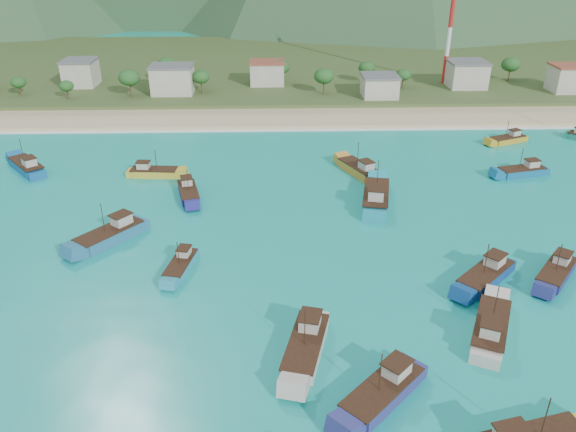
{
  "coord_description": "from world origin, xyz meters",
  "views": [
    {
      "loc": [
        -3.86,
        -59.13,
        42.05
      ],
      "look_at": [
        -1.62,
        18.0,
        3.0
      ],
      "focal_mm": 35.0,
      "sensor_mm": 36.0,
      "label": 1
    }
  ],
  "objects_px": {
    "boat_14": "(27,167)",
    "boat_30": "(360,170)",
    "boat_20": "(490,330)",
    "boat_5": "(111,235)",
    "boat_24": "(486,276)",
    "boat_25": "(556,273)",
    "boat_18": "(153,173)",
    "boat_7": "(383,392)",
    "boat_10": "(188,193)",
    "boat_32": "(306,346)",
    "boat_0": "(522,172)",
    "boat_11": "(181,266)",
    "boat_6": "(376,199)",
    "boat_16": "(508,140)"
  },
  "relations": [
    {
      "from": "boat_14",
      "to": "boat_30",
      "type": "height_order",
      "value": "boat_14"
    },
    {
      "from": "boat_20",
      "to": "boat_30",
      "type": "height_order",
      "value": "boat_20"
    },
    {
      "from": "boat_5",
      "to": "boat_30",
      "type": "distance_m",
      "value": 48.57
    },
    {
      "from": "boat_24",
      "to": "boat_25",
      "type": "height_order",
      "value": "boat_24"
    },
    {
      "from": "boat_18",
      "to": "boat_25",
      "type": "bearing_deg",
      "value": 62.83
    },
    {
      "from": "boat_5",
      "to": "boat_7",
      "type": "height_order",
      "value": "boat_5"
    },
    {
      "from": "boat_10",
      "to": "boat_18",
      "type": "distance_m",
      "value": 12.52
    },
    {
      "from": "boat_5",
      "to": "boat_32",
      "type": "relative_size",
      "value": 0.94
    },
    {
      "from": "boat_25",
      "to": "boat_18",
      "type": "bearing_deg",
      "value": 8.77
    },
    {
      "from": "boat_20",
      "to": "boat_25",
      "type": "distance_m",
      "value": 17.88
    },
    {
      "from": "boat_14",
      "to": "boat_30",
      "type": "xyz_separation_m",
      "value": [
        65.18,
        -3.47,
        -0.02
      ]
    },
    {
      "from": "boat_14",
      "to": "boat_32",
      "type": "xyz_separation_m",
      "value": [
        51.79,
        -55.04,
        0.02
      ]
    },
    {
      "from": "boat_30",
      "to": "boat_32",
      "type": "relative_size",
      "value": 0.96
    },
    {
      "from": "boat_7",
      "to": "boat_25",
      "type": "xyz_separation_m",
      "value": [
        27.54,
        21.48,
        -0.13
      ]
    },
    {
      "from": "boat_24",
      "to": "boat_25",
      "type": "distance_m",
      "value": 9.94
    },
    {
      "from": "boat_25",
      "to": "boat_32",
      "type": "bearing_deg",
      "value": 62.51
    },
    {
      "from": "boat_5",
      "to": "boat_18",
      "type": "xyz_separation_m",
      "value": [
        1.69,
        25.38,
        -0.23
      ]
    },
    {
      "from": "boat_0",
      "to": "boat_5",
      "type": "distance_m",
      "value": 76.76
    },
    {
      "from": "boat_10",
      "to": "boat_32",
      "type": "relative_size",
      "value": 0.85
    },
    {
      "from": "boat_7",
      "to": "boat_14",
      "type": "xyz_separation_m",
      "value": [
        -59.14,
        62.21,
        0.02
      ]
    },
    {
      "from": "boat_10",
      "to": "boat_32",
      "type": "bearing_deg",
      "value": 100.02
    },
    {
      "from": "boat_24",
      "to": "boat_32",
      "type": "distance_m",
      "value": 28.45
    },
    {
      "from": "boat_24",
      "to": "boat_14",
      "type": "bearing_deg",
      "value": 17.89
    },
    {
      "from": "boat_25",
      "to": "boat_11",
      "type": "bearing_deg",
      "value": 36.13
    },
    {
      "from": "boat_11",
      "to": "boat_25",
      "type": "bearing_deg",
      "value": -172.89
    },
    {
      "from": "boat_7",
      "to": "boat_20",
      "type": "bearing_deg",
      "value": -101.2
    },
    {
      "from": "boat_18",
      "to": "boat_6",
      "type": "bearing_deg",
      "value": 75.58
    },
    {
      "from": "boat_0",
      "to": "boat_18",
      "type": "relative_size",
      "value": 1.05
    },
    {
      "from": "boat_5",
      "to": "boat_7",
      "type": "distance_m",
      "value": 48.94
    },
    {
      "from": "boat_7",
      "to": "boat_14",
      "type": "bearing_deg",
      "value": -1.39
    },
    {
      "from": "boat_6",
      "to": "boat_11",
      "type": "bearing_deg",
      "value": -135.11
    },
    {
      "from": "boat_7",
      "to": "boat_5",
      "type": "bearing_deg",
      "value": 1.64
    },
    {
      "from": "boat_16",
      "to": "boat_18",
      "type": "distance_m",
      "value": 77.69
    },
    {
      "from": "boat_0",
      "to": "boat_7",
      "type": "height_order",
      "value": "boat_7"
    },
    {
      "from": "boat_11",
      "to": "boat_5",
      "type": "bearing_deg",
      "value": -24.6
    },
    {
      "from": "boat_18",
      "to": "boat_30",
      "type": "height_order",
      "value": "boat_30"
    },
    {
      "from": "boat_6",
      "to": "boat_16",
      "type": "relative_size",
      "value": 1.49
    },
    {
      "from": "boat_7",
      "to": "boat_10",
      "type": "height_order",
      "value": "boat_7"
    },
    {
      "from": "boat_10",
      "to": "boat_16",
      "type": "height_order",
      "value": "boat_10"
    },
    {
      "from": "boat_0",
      "to": "boat_11",
      "type": "distance_m",
      "value": 69.18
    },
    {
      "from": "boat_6",
      "to": "boat_32",
      "type": "distance_m",
      "value": 40.64
    },
    {
      "from": "boat_14",
      "to": "boat_24",
      "type": "bearing_deg",
      "value": -68.81
    },
    {
      "from": "boat_7",
      "to": "boat_18",
      "type": "xyz_separation_m",
      "value": [
        -33.86,
        59.02,
        -0.17
      ]
    },
    {
      "from": "boat_7",
      "to": "boat_18",
      "type": "distance_m",
      "value": 68.04
    },
    {
      "from": "boat_7",
      "to": "boat_32",
      "type": "height_order",
      "value": "boat_32"
    },
    {
      "from": "boat_6",
      "to": "boat_11",
      "type": "relative_size",
      "value": 1.6
    },
    {
      "from": "boat_7",
      "to": "boat_30",
      "type": "distance_m",
      "value": 59.05
    },
    {
      "from": "boat_7",
      "to": "boat_18",
      "type": "bearing_deg",
      "value": -15.11
    },
    {
      "from": "boat_16",
      "to": "boat_24",
      "type": "height_order",
      "value": "boat_24"
    },
    {
      "from": "boat_0",
      "to": "boat_30",
      "type": "height_order",
      "value": "boat_30"
    }
  ]
}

